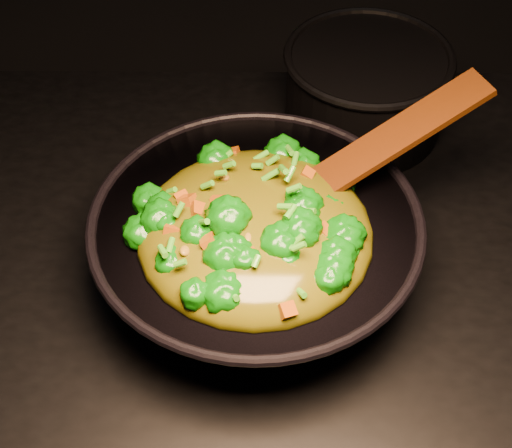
# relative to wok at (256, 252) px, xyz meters

# --- Properties ---
(wok) EXTENTS (0.48, 0.48, 0.10)m
(wok) POSITION_rel_wok_xyz_m (0.00, 0.00, 0.00)
(wok) COLOR black
(wok) RESTS_ON stovetop
(stir_fry) EXTENTS (0.28, 0.28, 0.09)m
(stir_fry) POSITION_rel_wok_xyz_m (-0.00, -0.02, 0.10)
(stir_fry) COLOR #0F6F07
(stir_fry) RESTS_ON wok
(spatula) EXTENTS (0.28, 0.16, 0.12)m
(spatula) POSITION_rel_wok_xyz_m (0.13, 0.06, 0.10)
(spatula) COLOR #3C1209
(spatula) RESTS_ON wok
(back_pot) EXTENTS (0.29, 0.29, 0.13)m
(back_pot) POSITION_rel_wok_xyz_m (0.15, 0.29, 0.01)
(back_pot) COLOR black
(back_pot) RESTS_ON stovetop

